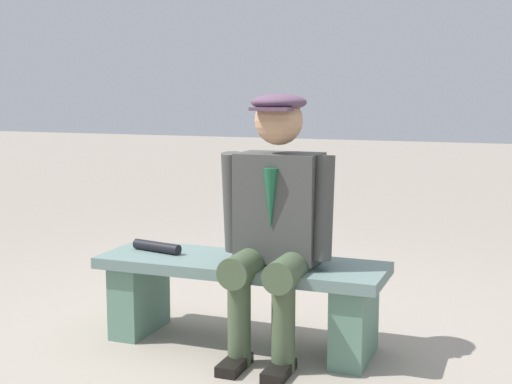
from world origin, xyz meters
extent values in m
plane|color=gray|center=(0.00, 0.00, 0.00)|extent=(30.00, 30.00, 0.00)
cube|color=slate|center=(0.00, 0.00, 0.42)|extent=(1.46, 0.46, 0.06)
cube|color=slate|center=(-0.59, 0.00, 0.19)|extent=(0.16, 0.39, 0.39)
cube|color=slate|center=(0.59, 0.00, 0.19)|extent=(0.16, 0.39, 0.39)
cube|color=#424340|center=(-0.21, 0.00, 0.73)|extent=(0.40, 0.25, 0.53)
cylinder|color=#1E2338|center=(-0.21, 0.00, 0.96)|extent=(0.22, 0.22, 0.06)
cone|color=#195938|center=(-0.21, 0.13, 0.79)|extent=(0.07, 0.07, 0.29)
sphere|color=tan|center=(-0.21, 0.02, 1.15)|extent=(0.23, 0.23, 0.23)
ellipsoid|color=#533B50|center=(-0.21, 0.02, 1.23)|extent=(0.27, 0.27, 0.08)
cube|color=#533B50|center=(-0.21, 0.12, 1.21)|extent=(0.19, 0.10, 0.02)
cylinder|color=#435339|center=(-0.32, 0.13, 0.46)|extent=(0.15, 0.45, 0.15)
cylinder|color=#435339|center=(-0.32, 0.26, 0.23)|extent=(0.11, 0.11, 0.46)
cube|color=black|center=(-0.32, 0.32, 0.03)|extent=(0.10, 0.24, 0.05)
cylinder|color=#424340|center=(-0.43, 0.04, 0.74)|extent=(0.10, 0.14, 0.50)
cylinder|color=#435339|center=(-0.10, 0.13, 0.46)|extent=(0.15, 0.45, 0.15)
cylinder|color=#435339|center=(-0.10, 0.26, 0.23)|extent=(0.11, 0.11, 0.46)
cube|color=black|center=(-0.10, 0.32, 0.03)|extent=(0.10, 0.24, 0.05)
cylinder|color=#424340|center=(0.02, 0.04, 0.74)|extent=(0.11, 0.17, 0.51)
cylinder|color=black|center=(0.48, -0.01, 0.47)|extent=(0.30, 0.11, 0.05)
camera|label=1|loc=(-1.31, 3.26, 1.29)|focal=50.11mm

